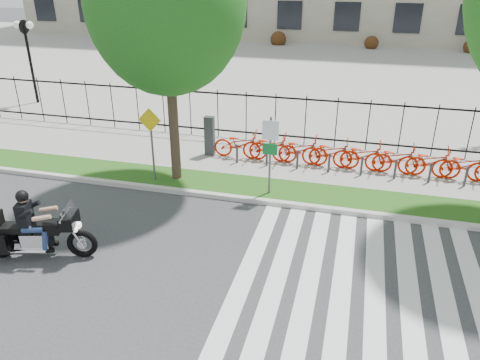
# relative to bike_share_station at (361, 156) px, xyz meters

# --- Properties ---
(ground) EXTENTS (120.00, 120.00, 0.00)m
(ground) POSITION_rel_bike_share_station_xyz_m (-4.64, -7.20, -0.68)
(ground) COLOR #343436
(ground) RESTS_ON ground
(curb) EXTENTS (60.00, 0.20, 0.15)m
(curb) POSITION_rel_bike_share_station_xyz_m (-4.64, -3.10, -0.61)
(curb) COLOR #BBB8B0
(curb) RESTS_ON ground
(grass_verge) EXTENTS (60.00, 1.50, 0.15)m
(grass_verge) POSITION_rel_bike_share_station_xyz_m (-4.64, -2.25, -0.61)
(grass_verge) COLOR #215214
(grass_verge) RESTS_ON ground
(sidewalk) EXTENTS (60.00, 3.50, 0.15)m
(sidewalk) POSITION_rel_bike_share_station_xyz_m (-4.64, 0.25, -0.61)
(sidewalk) COLOR gray
(sidewalk) RESTS_ON ground
(plaza) EXTENTS (80.00, 34.00, 0.10)m
(plaza) POSITION_rel_bike_share_station_xyz_m (-4.64, 17.80, -0.63)
(plaza) COLOR gray
(plaza) RESTS_ON ground
(crosswalk_stripes) EXTENTS (5.70, 8.00, 0.01)m
(crosswalk_stripes) POSITION_rel_bike_share_station_xyz_m (0.19, -7.20, -0.68)
(crosswalk_stripes) COLOR silver
(crosswalk_stripes) RESTS_ON ground
(iron_fence) EXTENTS (30.00, 0.06, 2.00)m
(iron_fence) POSITION_rel_bike_share_station_xyz_m (-4.64, 2.00, 0.47)
(iron_fence) COLOR black
(iron_fence) RESTS_ON sidewalk
(lamp_post_left) EXTENTS (1.06, 0.70, 4.25)m
(lamp_post_left) POSITION_rel_bike_share_station_xyz_m (-16.64, 4.80, 2.52)
(lamp_post_left) COLOR black
(lamp_post_left) RESTS_ON ground
(street_tree_1) EXTENTS (4.72, 4.72, 8.30)m
(street_tree_1) POSITION_rel_bike_share_station_xyz_m (-6.00, -2.25, 5.04)
(street_tree_1) COLOR #31221B
(street_tree_1) RESTS_ON grass_verge
(bike_share_station) EXTENTS (11.19, 0.89, 1.50)m
(bike_share_station) POSITION_rel_bike_share_station_xyz_m (0.00, 0.00, 0.00)
(bike_share_station) COLOR #2D2D33
(bike_share_station) RESTS_ON sidewalk
(sign_pole_regulatory) EXTENTS (0.50, 0.09, 2.50)m
(sign_pole_regulatory) POSITION_rel_bike_share_station_xyz_m (-2.73, -2.62, 1.06)
(sign_pole_regulatory) COLOR #59595B
(sign_pole_regulatory) RESTS_ON grass_verge
(sign_pole_warning) EXTENTS (0.78, 0.09, 2.49)m
(sign_pole_warning) POSITION_rel_bike_share_station_xyz_m (-6.65, -2.62, 1.06)
(sign_pole_warning) COLOR #59595B
(sign_pole_warning) RESTS_ON grass_verge
(motorcycle_rider) EXTENTS (2.86, 1.27, 2.25)m
(motorcycle_rider) POSITION_rel_bike_share_station_xyz_m (-7.66, -7.35, 0.07)
(motorcycle_rider) COLOR black
(motorcycle_rider) RESTS_ON ground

